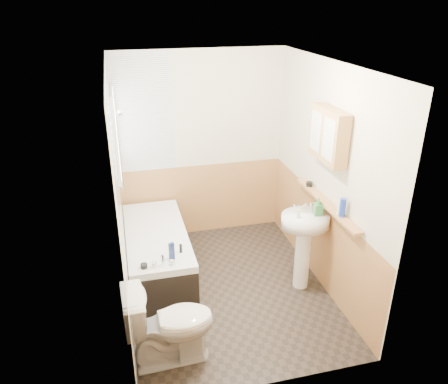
{
  "coord_description": "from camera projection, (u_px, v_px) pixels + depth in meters",
  "views": [
    {
      "loc": [
        -1.03,
        -3.99,
        3.08
      ],
      "look_at": [
        0.0,
        0.15,
        1.15
      ],
      "focal_mm": 35.0,
      "sensor_mm": 36.0,
      "label": 1
    }
  ],
  "objects": [
    {
      "name": "tile_return_back",
      "position": [
        143.0,
        113.0,
        5.37
      ],
      "size": [
        0.75,
        0.01,
        1.5
      ],
      "primitive_type": "cube",
      "color": "white",
      "rests_on": "wall_back"
    },
    {
      "name": "orange_bottle",
      "position": [
        181.0,
        248.0,
        4.67
      ],
      "size": [
        0.03,
        0.03,
        0.1
      ],
      "primitive_type": "cylinder",
      "rotation": [
        0.0,
        0.0,
        -0.08
      ],
      "color": "black",
      "rests_on": "bathtub"
    },
    {
      "name": "wall_left",
      "position": [
        118.0,
        200.0,
        4.26
      ],
      "size": [
        0.02,
        2.8,
        2.5
      ],
      "primitive_type": "cube",
      "color": "beige",
      "rests_on": "ground"
    },
    {
      "name": "wainscot_front",
      "position": [
        269.0,
        338.0,
        3.59
      ],
      "size": [
        2.2,
        0.01,
        1.0
      ],
      "primitive_type": "cube",
      "color": "tan",
      "rests_on": "wall_front"
    },
    {
      "name": "wall_front",
      "position": [
        275.0,
        263.0,
        3.26
      ],
      "size": [
        2.2,
        0.02,
        2.5
      ],
      "primitive_type": "cube",
      "color": "beige",
      "rests_on": "ground"
    },
    {
      "name": "bathtub",
      "position": [
        157.0,
        252.0,
        5.2
      ],
      "size": [
        0.7,
        1.64,
        0.7
      ],
      "color": "black",
      "rests_on": "floor"
    },
    {
      "name": "wall_back",
      "position": [
        201.0,
        147.0,
        5.76
      ],
      "size": [
        2.2,
        0.02,
        2.5
      ],
      "primitive_type": "cube",
      "color": "beige",
      "rests_on": "ground"
    },
    {
      "name": "blue_gel",
      "position": [
        172.0,
        251.0,
        4.52
      ],
      "size": [
        0.06,
        0.05,
        0.2
      ],
      "primitive_type": "cube",
      "rotation": [
        0.0,
        0.0,
        0.38
      ],
      "color": "navy",
      "rests_on": "bathtub"
    },
    {
      "name": "wainscot_right",
      "position": [
        318.0,
        239.0,
        5.06
      ],
      "size": [
        0.01,
        2.8,
        1.0
      ],
      "primitive_type": "cube",
      "color": "tan",
      "rests_on": "wall_right"
    },
    {
      "name": "tile_cladding_left",
      "position": [
        120.0,
        200.0,
        4.27
      ],
      "size": [
        0.01,
        2.8,
        2.5
      ],
      "primitive_type": "cube",
      "color": "white",
      "rests_on": "wall_left"
    },
    {
      "name": "green_bottle",
      "position": [
        340.0,
        202.0,
        4.35
      ],
      "size": [
        0.07,
        0.07,
        0.25
      ],
      "primitive_type": "cone",
      "rotation": [
        0.0,
        0.0,
        0.4
      ],
      "color": "silver",
      "rests_on": "pine_shelf"
    },
    {
      "name": "ceiling",
      "position": [
        228.0,
        64.0,
        3.99
      ],
      "size": [
        2.8,
        2.8,
        0.0
      ],
      "primitive_type": "plane",
      "rotation": [
        3.14,
        0.0,
        0.0
      ],
      "color": "white",
      "rests_on": "ground"
    },
    {
      "name": "black_jar",
      "position": [
        309.0,
        184.0,
        5.03
      ],
      "size": [
        0.09,
        0.09,
        0.05
      ],
      "primitive_type": "cylinder",
      "rotation": [
        0.0,
        0.0,
        -0.2
      ],
      "color": "black",
      "rests_on": "pine_shelf"
    },
    {
      "name": "clear_bottle",
      "position": [
        298.0,
        214.0,
        4.61
      ],
      "size": [
        0.04,
        0.04,
        0.1
      ],
      "primitive_type": "cylinder",
      "rotation": [
        0.0,
        0.0,
        -0.28
      ],
      "color": "silver",
      "rests_on": "sink"
    },
    {
      "name": "foam_can",
      "position": [
        343.0,
        208.0,
        4.31
      ],
      "size": [
        0.08,
        0.08,
        0.19
      ],
      "primitive_type": "cylinder",
      "rotation": [
        0.0,
        0.0,
        -0.32
      ],
      "color": "#19339E",
      "rests_on": "pine_shelf"
    },
    {
      "name": "window",
      "position": [
        116.0,
        133.0,
        4.95
      ],
      "size": [
        0.03,
        0.79,
        0.99
      ],
      "color": "white",
      "rests_on": "wall_left"
    },
    {
      "name": "sink",
      "position": [
        304.0,
        236.0,
        4.81
      ],
      "size": [
        0.54,
        0.43,
        1.04
      ],
      "rotation": [
        0.0,
        0.0,
        -0.12
      ],
      "color": "white",
      "rests_on": "floor"
    },
    {
      "name": "soap_bottle",
      "position": [
        318.0,
        211.0,
        4.68
      ],
      "size": [
        0.11,
        0.21,
        0.09
      ],
      "primitive_type": "imported",
      "rotation": [
        0.0,
        0.0,
        -0.13
      ],
      "color": "#388447",
      "rests_on": "sink"
    },
    {
      "name": "pine_shelf",
      "position": [
        326.0,
        204.0,
        4.65
      ],
      "size": [
        0.1,
        1.36,
        0.03
      ],
      "primitive_type": "cube",
      "color": "tan",
      "rests_on": "wall_right"
    },
    {
      "name": "medicine_cabinet",
      "position": [
        329.0,
        135.0,
        4.38
      ],
      "size": [
        0.15,
        0.6,
        0.54
      ],
      "color": "tan",
      "rests_on": "wall_right"
    },
    {
      "name": "shower_riser",
      "position": [
        119.0,
        137.0,
        4.77
      ],
      "size": [
        0.1,
        0.07,
        1.09
      ],
      "color": "silver",
      "rests_on": "wall_left"
    },
    {
      "name": "toilet",
      "position": [
        170.0,
        324.0,
        3.9
      ],
      "size": [
        0.82,
        0.48,
        0.79
      ],
      "primitive_type": "imported",
      "rotation": [
        0.0,
        0.0,
        1.61
      ],
      "color": "white",
      "rests_on": "floor"
    },
    {
      "name": "floor",
      "position": [
        227.0,
        288.0,
        5.03
      ],
      "size": [
        2.8,
        2.8,
        0.0
      ],
      "primitive_type": "plane",
      "color": "black",
      "rests_on": "ground"
    },
    {
      "name": "cream_jar",
      "position": [
        144.0,
        266.0,
        4.41
      ],
      "size": [
        0.09,
        0.09,
        0.04
      ],
      "primitive_type": "cylinder",
      "rotation": [
        0.0,
        0.0,
        0.25
      ],
      "color": "black",
      "rests_on": "bathtub"
    },
    {
      "name": "wainscot_back",
      "position": [
        202.0,
        199.0,
        6.05
      ],
      "size": [
        2.2,
        0.01,
        1.0
      ],
      "primitive_type": "cube",
      "color": "tan",
      "rests_on": "wall_back"
    },
    {
      "name": "wall_right",
      "position": [
        326.0,
        179.0,
        4.75
      ],
      "size": [
        0.02,
        2.8,
        2.5
      ],
      "primitive_type": "cube",
      "color": "beige",
      "rests_on": "ground"
    }
  ]
}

